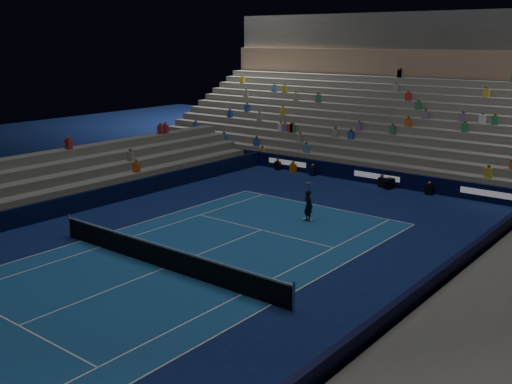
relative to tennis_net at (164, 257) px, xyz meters
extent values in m
plane|color=#0D1B52|center=(0.00, 0.00, -0.50)|extent=(90.00, 90.00, 0.00)
cube|color=#194F8E|center=(0.00, 0.00, -0.50)|extent=(10.97, 23.77, 0.01)
cube|color=black|center=(0.00, 18.50, 0.00)|extent=(44.00, 0.25, 1.00)
cube|color=black|center=(9.70, 0.00, 0.00)|extent=(0.25, 37.00, 1.00)
cube|color=black|center=(-9.70, 0.00, 0.00)|extent=(0.25, 37.00, 1.00)
cube|color=slate|center=(0.00, 19.50, -0.25)|extent=(44.00, 1.00, 0.50)
cube|color=slate|center=(0.00, 20.50, 0.00)|extent=(44.00, 1.00, 1.00)
cube|color=slate|center=(0.00, 21.50, 0.25)|extent=(44.00, 1.00, 1.50)
cube|color=slate|center=(0.00, 22.50, 0.50)|extent=(44.00, 1.00, 2.00)
cube|color=slate|center=(0.00, 23.50, 0.75)|extent=(44.00, 1.00, 2.50)
cube|color=slate|center=(0.00, 24.50, 1.00)|extent=(44.00, 1.00, 3.00)
cube|color=slate|center=(0.00, 25.50, 1.25)|extent=(44.00, 1.00, 3.50)
cube|color=slate|center=(0.00, 26.50, 1.50)|extent=(44.00, 1.00, 4.00)
cube|color=slate|center=(0.00, 27.50, 1.75)|extent=(44.00, 1.00, 4.50)
cube|color=slate|center=(0.00, 28.50, 2.00)|extent=(44.00, 1.00, 5.00)
cube|color=slate|center=(0.00, 29.50, 2.25)|extent=(44.00, 1.00, 5.50)
cube|color=slate|center=(0.00, 30.50, 2.50)|extent=(44.00, 1.00, 6.00)
cube|color=#95785C|center=(0.00, 31.60, 6.60)|extent=(44.00, 0.60, 2.20)
cube|color=#494947|center=(0.00, 33.00, 9.20)|extent=(44.00, 2.40, 3.00)
cube|color=#5F5F5B|center=(10.50, 0.00, -0.25)|extent=(1.00, 37.00, 0.50)
cube|color=#5F5F5B|center=(11.50, 0.00, 0.00)|extent=(1.00, 37.00, 1.00)
cube|color=#5F5F5B|center=(12.50, 0.00, 0.25)|extent=(1.00, 37.00, 1.50)
cube|color=slate|center=(-10.50, 0.00, -0.25)|extent=(1.00, 37.00, 0.50)
cube|color=slate|center=(-11.50, 0.00, 0.00)|extent=(1.00, 37.00, 1.00)
cube|color=slate|center=(-12.50, 0.00, 0.25)|extent=(1.00, 37.00, 1.50)
cylinder|color=#B2B2B7|center=(-6.40, 0.00, 0.05)|extent=(0.10, 0.10, 1.10)
cylinder|color=#B2B2B7|center=(6.40, 0.00, 0.05)|extent=(0.10, 0.10, 1.10)
cube|color=black|center=(0.00, 0.00, -0.05)|extent=(12.80, 0.03, 0.90)
cube|color=white|center=(0.00, 0.00, 0.44)|extent=(12.80, 0.04, 0.08)
imported|color=black|center=(0.94, 9.10, 0.31)|extent=(0.69, 0.57, 1.63)
cube|color=black|center=(1.07, 17.94, -0.18)|extent=(0.65, 0.71, 0.64)
cylinder|color=black|center=(1.07, 17.47, 0.01)|extent=(0.27, 0.38, 0.16)
camera|label=1|loc=(17.05, -15.47, 8.53)|focal=41.95mm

